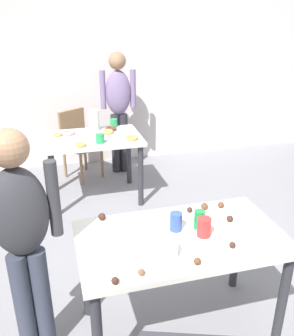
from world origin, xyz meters
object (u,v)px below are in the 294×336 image
person_girl_near (22,233)px  person_adult_far (118,103)px  dining_table_near (180,250)px  dining_table_far (93,147)px  chair_far_table (78,140)px  mixing_bowl (161,249)px  pitcher_far (94,120)px  soda_can (199,220)px

person_girl_near → person_adult_far: size_ratio=0.95×
dining_table_near → person_girl_near: bearing=176.2°
dining_table_near → person_adult_far: (0.15, 2.76, 0.30)m
person_adult_far → dining_table_far: bearing=-121.4°
dining_table_far → chair_far_table: (-0.11, 0.70, -0.14)m
person_girl_near → mixing_bowl: (0.74, -0.21, -0.10)m
mixing_bowl → dining_table_near: bearing=41.0°
dining_table_near → chair_far_table: (-0.39, 2.76, -0.15)m
person_girl_near → chair_far_table: bearing=79.0°
person_adult_far → pitcher_far: bearing=-129.6°
dining_table_far → person_girl_near: size_ratio=0.70×
person_adult_far → soda_can: 2.71m
dining_table_near → dining_table_far: (-0.27, 2.06, -0.01)m
dining_table_near → chair_far_table: size_ratio=1.45×
chair_far_table → person_girl_near: 2.78m
dining_table_far → person_adult_far: bearing=58.6°
dining_table_far → pitcher_far: size_ratio=4.45×
person_girl_near → pitcher_far: (0.69, 2.25, -0.02)m
person_adult_far → mixing_bowl: 2.94m
dining_table_near → pitcher_far: bearing=95.5°
dining_table_near → pitcher_far: 2.33m
person_adult_far → pitcher_far: (-0.38, -0.45, -0.08)m
dining_table_near → person_girl_near: 0.95m
chair_far_table → soda_can: bearing=-79.1°
person_adult_far → mixing_bowl: person_adult_far is taller
person_adult_far → soda_can: person_adult_far is taller
person_girl_near → mixing_bowl: size_ratio=7.86×
mixing_bowl → pitcher_far: (-0.05, 2.46, 0.08)m
pitcher_far → dining_table_far: bearing=-101.9°
person_adult_far → mixing_bowl: size_ratio=8.28×
person_girl_near → pitcher_far: size_ratio=6.32×
dining_table_near → person_girl_near: person_girl_near is taller
person_girl_near → person_adult_far: (1.07, 2.70, 0.06)m
dining_table_far → soda_can: bearing=-78.4°
dining_table_near → soda_can: size_ratio=10.36×
dining_table_far → soda_can: size_ratio=8.57×
dining_table_near → pitcher_far: size_ratio=5.38×
chair_far_table → person_adult_far: (0.54, -0.00, 0.45)m
dining_table_near → person_girl_near: size_ratio=0.85×
chair_far_table → soda_can: 2.78m
dining_table_far → dining_table_near: bearing=-82.4°
mixing_bowl → pitcher_far: size_ratio=0.80×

